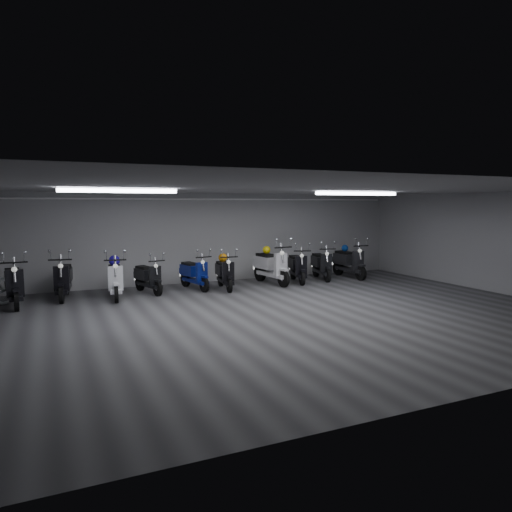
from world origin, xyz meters
name	(u,v)px	position (x,y,z in m)	size (l,w,h in m)	color
floor	(269,316)	(0.00, 0.00, -0.01)	(14.00, 10.00, 0.01)	#3A3A3C
ceiling	(270,188)	(0.00, 0.00, 2.80)	(14.00, 10.00, 0.01)	gray
back_wall	(201,238)	(0.00, 5.00, 1.40)	(14.00, 0.01, 2.80)	gray
front_wall	(450,293)	(0.00, -5.00, 1.40)	(14.00, 0.01, 2.80)	gray
right_wall	(496,243)	(7.00, 0.00, 1.40)	(0.01, 10.00, 2.80)	gray
fluor_strip_left	(119,191)	(-3.00, 1.00, 2.74)	(2.40, 0.18, 0.08)	white
fluor_strip_right	(357,193)	(3.00, 1.00, 2.74)	(2.40, 0.18, 0.08)	white
conduit	(201,199)	(0.00, 4.92, 2.62)	(0.05, 0.05, 13.60)	white
scooter_0	(13,278)	(-5.20, 3.42, 0.70)	(0.63, 1.89, 1.41)	black
scooter_1	(63,273)	(-4.07, 3.88, 0.68)	(0.61, 1.83, 1.36)	black
scooter_2	(115,273)	(-2.84, 3.42, 0.67)	(0.60, 1.80, 1.34)	silver
scooter_3	(148,272)	(-1.91, 3.77, 0.59)	(0.53, 1.59, 1.18)	black
scooter_4	(194,268)	(-0.56, 3.84, 0.62)	(0.55, 1.65, 1.23)	navy
scooter_5	(225,268)	(0.24, 3.49, 0.62)	(0.56, 1.67, 1.24)	black
scooter_6	(271,260)	(1.87, 3.74, 0.74)	(0.66, 1.99, 1.48)	silver
scooter_7	(298,262)	(2.77, 3.70, 0.66)	(0.59, 1.76, 1.31)	black
scooter_8	(322,260)	(3.76, 3.87, 0.66)	(0.59, 1.77, 1.31)	black
scooter_9	(349,257)	(4.80, 3.79, 0.70)	(0.63, 1.88, 1.40)	black
helmet_0	(267,250)	(1.83, 4.02, 1.04)	(0.25, 0.25, 0.25)	yellow
helmet_1	(345,248)	(4.79, 4.05, 0.98)	(0.23, 0.23, 0.23)	navy
helmet_2	(114,261)	(-2.81, 3.66, 0.97)	(0.29, 0.29, 0.29)	#190C8B
helmet_3	(223,258)	(0.27, 3.72, 0.90)	(0.26, 0.26, 0.26)	orange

